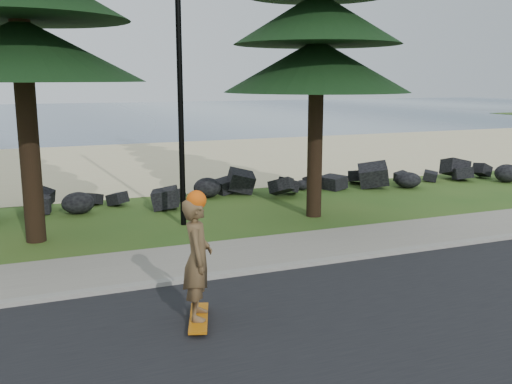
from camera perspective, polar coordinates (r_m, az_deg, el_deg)
ground at (r=11.65m, az=-3.20°, el=-6.95°), size 160.00×160.00×0.00m
road at (r=7.84m, az=7.91°, el=-16.41°), size 160.00×7.00×0.02m
kerb at (r=10.83m, az=-1.65°, el=-8.08°), size 160.00×0.20×0.10m
sidewalk at (r=11.82m, az=-3.51°, el=-6.48°), size 160.00×2.00×0.08m
beach_sand at (r=25.50m, az=-13.77°, el=2.76°), size 160.00×15.00×0.01m
ocean at (r=61.70m, az=-18.77°, el=7.31°), size 160.00×58.00×0.01m
seawall_boulders at (r=16.87m, az=-9.34°, el=-1.34°), size 60.00×2.40×1.10m
lamp_post at (r=14.15m, az=-7.68°, el=13.18°), size 0.25×0.14×8.14m
skateboarder at (r=8.49m, az=-5.87°, el=-6.70°), size 0.62×1.13×2.04m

